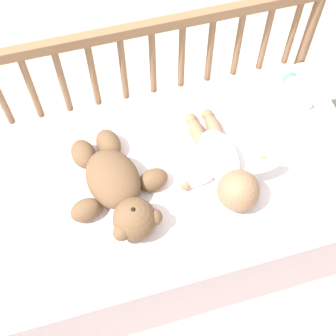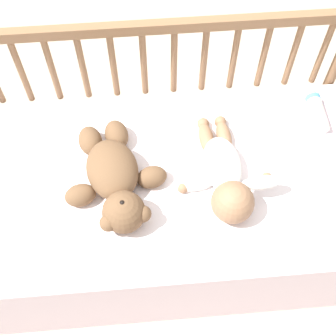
{
  "view_description": "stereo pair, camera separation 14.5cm",
  "coord_description": "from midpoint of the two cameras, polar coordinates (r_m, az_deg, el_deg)",
  "views": [
    {
      "loc": [
        -0.2,
        -0.71,
        1.73
      ],
      "look_at": [
        0.0,
        0.0,
        0.49
      ],
      "focal_mm": 50.0,
      "sensor_mm": 36.0,
      "label": 1
    },
    {
      "loc": [
        -0.06,
        -0.74,
        1.73
      ],
      "look_at": [
        0.0,
        0.0,
        0.49
      ],
      "focal_mm": 50.0,
      "sensor_mm": 36.0,
      "label": 2
    }
  ],
  "objects": [
    {
      "name": "ground_plane",
      "position": [
        1.88,
        -2.18,
        -7.93
      ],
      "size": [
        12.0,
        12.0,
        0.0
      ],
      "primitive_type": "plane",
      "color": "tan"
    },
    {
      "name": "crib_mattress",
      "position": [
        1.68,
        -2.42,
        -5.1
      ],
      "size": [
        1.29,
        0.69,
        0.43
      ],
      "color": "silver",
      "rests_on": "ground_plane"
    },
    {
      "name": "crib_rail",
      "position": [
        1.62,
        -6.21,
        11.36
      ],
      "size": [
        1.29,
        0.04,
        0.74
      ],
      "color": "brown",
      "rests_on": "ground_plane"
    },
    {
      "name": "blanket",
      "position": [
        1.5,
        -2.78,
        -1.01
      ],
      "size": [
        0.85,
        0.51,
        0.01
      ],
      "color": "white",
      "rests_on": "crib_mattress"
    },
    {
      "name": "teddy_bear",
      "position": [
        1.43,
        -9.08,
        -2.57
      ],
      "size": [
        0.33,
        0.42,
        0.13
      ],
      "color": "brown",
      "rests_on": "crib_mattress"
    },
    {
      "name": "baby",
      "position": [
        1.46,
        4.24,
        -0.15
      ],
      "size": [
        0.32,
        0.41,
        0.13
      ],
      "color": "white",
      "rests_on": "crib_mattress"
    },
    {
      "name": "baby_bottle",
      "position": [
        1.72,
        12.97,
        9.18
      ],
      "size": [
        0.05,
        0.17,
        0.05
      ],
      "color": "#F4E5CC",
      "rests_on": "crib_mattress"
    }
  ]
}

